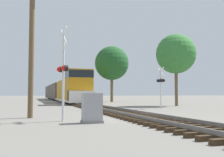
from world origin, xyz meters
name	(u,v)px	position (x,y,z in m)	size (l,w,h in m)	color
ground_plane	(137,118)	(0.00, 0.00, 0.00)	(400.00, 400.00, 0.00)	slate
rail_track_bed	(137,115)	(0.00, 0.00, 0.14)	(2.60, 160.00, 0.31)	#382819
freight_train	(60,91)	(0.00, 40.52, 1.88)	(3.07, 50.93, 4.39)	#B77A14
crossing_signal_near	(63,70)	(-4.29, -0.79, 2.55)	(0.49, 1.01, 4.68)	silver
crossing_signal_far	(161,83)	(5.78, 7.89, 2.40)	(0.48, 1.01, 3.84)	silver
relay_cabinet	(92,108)	(-3.06, -1.93, 0.68)	(0.98, 0.68, 1.38)	slate
utility_pole	(31,46)	(-5.81, 1.59, 4.07)	(1.80, 0.30, 7.90)	brown
tree_far_right	(176,54)	(9.97, 12.15, 5.90)	(4.52, 4.52, 8.18)	brown
tree_mid_background	(112,63)	(7.64, 29.21, 6.67)	(5.88, 5.88, 9.64)	brown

